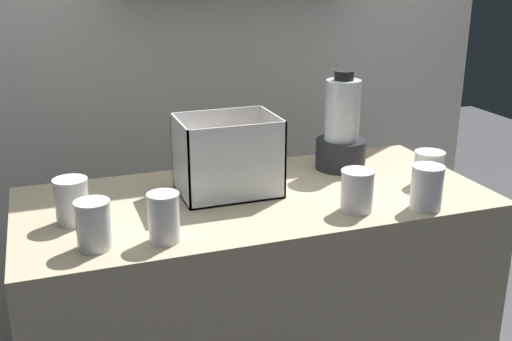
{
  "coord_description": "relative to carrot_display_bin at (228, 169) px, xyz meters",
  "views": [
    {
      "loc": [
        -0.58,
        -1.64,
        1.58
      ],
      "look_at": [
        0.0,
        0.0,
        0.98
      ],
      "focal_mm": 43.56,
      "sensor_mm": 36.0,
      "label": 1
    }
  ],
  "objects": [
    {
      "name": "juice_cup_mango_far_right",
      "position": [
        0.49,
        -0.31,
        -0.02
      ],
      "size": [
        0.09,
        0.09,
        0.13
      ],
      "color": "white",
      "rests_on": "counter"
    },
    {
      "name": "blender_pitcher",
      "position": [
        0.43,
        0.09,
        0.05
      ],
      "size": [
        0.17,
        0.17,
        0.33
      ],
      "color": "black",
      "rests_on": "counter"
    },
    {
      "name": "juice_cup_carrot_left",
      "position": [
        -0.42,
        -0.26,
        -0.02
      ],
      "size": [
        0.09,
        0.09,
        0.12
      ],
      "color": "white",
      "rests_on": "counter"
    },
    {
      "name": "juice_cup_pomegranate_middle",
      "position": [
        -0.25,
        -0.28,
        -0.01
      ],
      "size": [
        0.08,
        0.08,
        0.13
      ],
      "color": "white",
      "rests_on": "counter"
    },
    {
      "name": "juice_cup_pomegranate_far_left",
      "position": [
        -0.46,
        -0.08,
        -0.02
      ],
      "size": [
        0.09,
        0.09,
        0.13
      ],
      "color": "white",
      "rests_on": "counter"
    },
    {
      "name": "juice_cup_beet_right",
      "position": [
        0.3,
        -0.26,
        -0.02
      ],
      "size": [
        0.09,
        0.09,
        0.12
      ],
      "color": "white",
      "rests_on": "counter"
    },
    {
      "name": "carrot_display_bin",
      "position": [
        0.0,
        0.0,
        0.0
      ],
      "size": [
        0.29,
        0.22,
        0.24
      ],
      "color": "white",
      "rests_on": "counter"
    },
    {
      "name": "juice_cup_mango_rightmost",
      "position": [
        0.61,
        -0.14,
        -0.03
      ],
      "size": [
        0.1,
        0.1,
        0.11
      ],
      "color": "white",
      "rests_on": "counter"
    },
    {
      "name": "back_wall_unit",
      "position": [
        0.07,
        0.71,
        0.29
      ],
      "size": [
        2.6,
        0.24,
        2.5
      ],
      "color": "silver",
      "rests_on": "ground_plane"
    },
    {
      "name": "counter",
      "position": [
        0.07,
        -0.06,
        -0.52
      ],
      "size": [
        1.4,
        0.64,
        0.9
      ],
      "primitive_type": "cube",
      "color": "tan",
      "rests_on": "ground_plane"
    }
  ]
}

